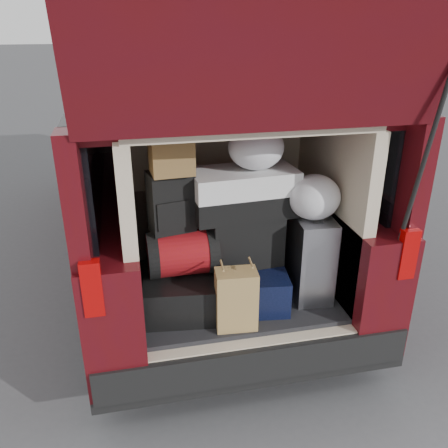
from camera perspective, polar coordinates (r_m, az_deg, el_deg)
The scene contains 14 objects.
ground at distance 3.37m, azimuth 2.16°, elevation -17.99°, with size 80.00×80.00×0.00m, color #3D3D40.
minivan at distance 4.53m, azimuth -3.49°, elevation 6.69°, with size 1.90×5.35×2.77m.
load_floor at distance 3.41m, azimuth 1.07°, elevation -11.53°, with size 1.24×1.05×0.55m, color black.
black_hardshell at distance 3.05m, azimuth -5.37°, elevation -7.53°, with size 0.43×0.59×0.24m, color black.
navy_hardshell at distance 3.09m, azimuth 3.06°, elevation -6.93°, with size 0.44×0.54×0.23m, color black.
silver_roller at distance 3.10m, azimuth 10.34°, elevation -3.83°, with size 0.23×0.37×0.55m, color silver.
kraft_bag at distance 2.79m, azimuth 1.47°, elevation -9.05°, with size 0.24×0.15×0.37m, color #9F7F47.
red_duffel at distance 2.89m, azimuth -5.04°, elevation -3.48°, with size 0.42×0.27×0.27m, color maroon.
black_soft_case at distance 3.01m, azimuth 2.42°, elevation -1.77°, with size 0.45×0.27×0.33m, color black.
backpack at distance 2.80m, azimuth -6.38°, elevation 2.71°, with size 0.26×0.16×0.37m, color black.
twotone_duffel at distance 2.91m, azimuth 2.31°, elevation 3.84°, with size 0.64×0.33×0.29m, color white.
grocery_sack_lower at distance 2.68m, azimuth -6.37°, elevation 8.26°, with size 0.23×0.19×0.21m, color olive.
plastic_bag_center at distance 2.84m, azimuth 3.88°, elevation 9.19°, with size 0.33×0.31×0.27m, color white.
plastic_bag_right at distance 2.91m, azimuth 10.80°, elevation 3.20°, with size 0.32×0.30×0.28m, color white.
Camera 1 is at (-0.65, -2.42, 2.26)m, focal length 38.00 mm.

